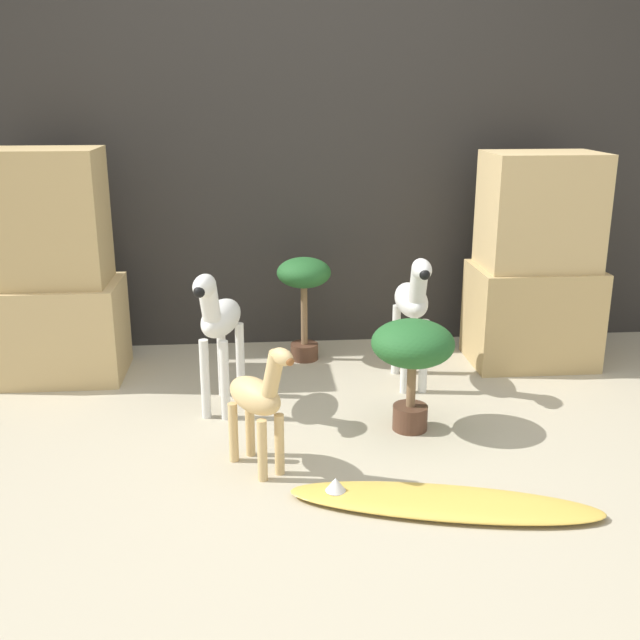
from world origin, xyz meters
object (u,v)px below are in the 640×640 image
zebra_right (412,305)px  potted_palm_back (413,351)px  zebra_left (219,323)px  potted_palm_front (304,284)px  giraffe_figurine (258,400)px  surfboard (441,502)px

zebra_right → potted_palm_back: 0.51m
zebra_left → potted_palm_front: 0.78m
giraffe_figurine → potted_palm_back: giraffe_figurine is taller
potted_palm_front → surfboard: 1.67m
zebra_right → potted_palm_front: zebra_right is taller
potted_palm_back → giraffe_figurine: bearing=-154.8°
zebra_right → giraffe_figurine: size_ratio=1.26×
zebra_right → zebra_left: (-0.93, -0.22, 0.00)m
potted_palm_back → surfboard: (-0.02, -0.65, -0.34)m
potted_palm_front → zebra_left: bearing=-123.2°
zebra_right → potted_palm_back: (-0.10, -0.50, -0.06)m
zebra_right → surfboard: (-0.12, -1.15, -0.40)m
potted_palm_front → potted_palm_back: bearing=-66.6°
potted_palm_back → zebra_left: bearing=161.4°
zebra_right → zebra_left: 0.95m
giraffe_figurine → surfboard: bearing=-27.8°
zebra_left → giraffe_figurine: (0.17, -0.59, -0.13)m
giraffe_figurine → potted_palm_front: size_ratio=0.96×
giraffe_figurine → potted_palm_front: potted_palm_front is taller
zebra_left → potted_palm_back: (0.83, -0.28, -0.06)m
zebra_left → giraffe_figurine: zebra_left is taller
zebra_left → potted_palm_back: size_ratio=1.39×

